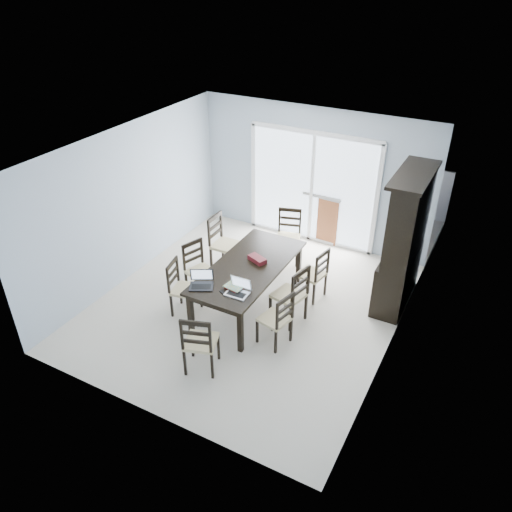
{
  "coord_description": "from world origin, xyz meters",
  "views": [
    {
      "loc": [
        3.14,
        -5.63,
        4.85
      ],
      "look_at": [
        0.13,
        0.0,
        0.96
      ],
      "focal_mm": 35.0,
      "sensor_mm": 36.0,
      "label": 1
    }
  ],
  "objects_px": {
    "chair_end_far": "(289,229)",
    "cell_phone": "(223,292)",
    "dining_table": "(248,270)",
    "game_box": "(257,259)",
    "china_hutch": "(404,243)",
    "laptop_silver": "(237,291)",
    "chair_right_near": "(279,315)",
    "chair_left_far": "(221,237)",
    "chair_right_mid": "(294,290)",
    "hot_tub": "(313,197)",
    "chair_left_near": "(180,282)",
    "chair_end_near": "(199,339)",
    "laptop_dark": "(201,284)",
    "chair_right_far": "(316,270)",
    "chair_left_mid": "(197,263)"
  },
  "relations": [
    {
      "from": "china_hutch",
      "to": "chair_right_far",
      "type": "distance_m",
      "value": 1.4
    },
    {
      "from": "hot_tub",
      "to": "chair_right_mid",
      "type": "bearing_deg",
      "value": -72.04
    },
    {
      "from": "chair_right_far",
      "to": "chair_end_far",
      "type": "height_order",
      "value": "chair_end_far"
    },
    {
      "from": "chair_left_mid",
      "to": "chair_right_far",
      "type": "bearing_deg",
      "value": 131.99
    },
    {
      "from": "laptop_dark",
      "to": "laptop_silver",
      "type": "bearing_deg",
      "value": -19.57
    },
    {
      "from": "chair_left_mid",
      "to": "cell_phone",
      "type": "xyz_separation_m",
      "value": [
        0.94,
        -0.73,
        0.19
      ]
    },
    {
      "from": "laptop_silver",
      "to": "cell_phone",
      "type": "distance_m",
      "value": 0.21
    },
    {
      "from": "china_hutch",
      "to": "chair_left_mid",
      "type": "distance_m",
      "value": 3.26
    },
    {
      "from": "chair_left_far",
      "to": "cell_phone",
      "type": "bearing_deg",
      "value": 32.59
    },
    {
      "from": "chair_left_far",
      "to": "chair_right_mid",
      "type": "relative_size",
      "value": 1.03
    },
    {
      "from": "chair_left_near",
      "to": "chair_left_mid",
      "type": "height_order",
      "value": "chair_left_mid"
    },
    {
      "from": "china_hutch",
      "to": "chair_left_far",
      "type": "height_order",
      "value": "china_hutch"
    },
    {
      "from": "chair_right_mid",
      "to": "chair_end_near",
      "type": "xyz_separation_m",
      "value": [
        -0.65,
        -1.55,
        -0.02
      ]
    },
    {
      "from": "chair_end_far",
      "to": "cell_phone",
      "type": "relative_size",
      "value": 9.6
    },
    {
      "from": "chair_end_near",
      "to": "cell_phone",
      "type": "height_order",
      "value": "chair_end_near"
    },
    {
      "from": "china_hutch",
      "to": "hot_tub",
      "type": "relative_size",
      "value": 1.09
    },
    {
      "from": "dining_table",
      "to": "game_box",
      "type": "height_order",
      "value": "game_box"
    },
    {
      "from": "chair_right_near",
      "to": "cell_phone",
      "type": "height_order",
      "value": "chair_right_near"
    },
    {
      "from": "chair_right_mid",
      "to": "cell_phone",
      "type": "xyz_separation_m",
      "value": [
        -0.78,
        -0.73,
        0.16
      ]
    },
    {
      "from": "china_hutch",
      "to": "laptop_dark",
      "type": "relative_size",
      "value": 5.39
    },
    {
      "from": "hot_tub",
      "to": "chair_end_near",
      "type": "bearing_deg",
      "value": -84.86
    },
    {
      "from": "china_hutch",
      "to": "chair_end_far",
      "type": "xyz_separation_m",
      "value": [
        -2.09,
        0.38,
        -0.48
      ]
    },
    {
      "from": "chair_right_mid",
      "to": "cell_phone",
      "type": "bearing_deg",
      "value": 146.03
    },
    {
      "from": "china_hutch",
      "to": "chair_left_mid",
      "type": "height_order",
      "value": "china_hutch"
    },
    {
      "from": "laptop_dark",
      "to": "hot_tub",
      "type": "height_order",
      "value": "hot_tub"
    },
    {
      "from": "chair_left_mid",
      "to": "chair_end_far",
      "type": "distance_m",
      "value": 1.9
    },
    {
      "from": "china_hutch",
      "to": "chair_end_far",
      "type": "height_order",
      "value": "china_hutch"
    },
    {
      "from": "laptop_silver",
      "to": "chair_end_far",
      "type": "bearing_deg",
      "value": 95.24
    },
    {
      "from": "chair_right_near",
      "to": "laptop_silver",
      "type": "xyz_separation_m",
      "value": [
        -0.61,
        -0.12,
        0.27
      ]
    },
    {
      "from": "dining_table",
      "to": "chair_right_mid",
      "type": "distance_m",
      "value": 0.81
    },
    {
      "from": "chair_right_far",
      "to": "game_box",
      "type": "height_order",
      "value": "chair_right_far"
    },
    {
      "from": "laptop_silver",
      "to": "hot_tub",
      "type": "xyz_separation_m",
      "value": [
        -0.52,
        4.07,
        -0.31
      ]
    },
    {
      "from": "china_hutch",
      "to": "laptop_dark",
      "type": "bearing_deg",
      "value": -138.5
    },
    {
      "from": "chair_left_near",
      "to": "laptop_silver",
      "type": "xyz_separation_m",
      "value": [
        1.08,
        -0.11,
        0.26
      ]
    },
    {
      "from": "chair_right_near",
      "to": "laptop_silver",
      "type": "bearing_deg",
      "value": 114.3
    },
    {
      "from": "chair_end_near",
      "to": "cell_phone",
      "type": "distance_m",
      "value": 0.85
    },
    {
      "from": "chair_right_mid",
      "to": "chair_end_far",
      "type": "xyz_separation_m",
      "value": [
        -0.87,
        1.69,
        -0.01
      ]
    },
    {
      "from": "cell_phone",
      "to": "chair_right_near",
      "type": "bearing_deg",
      "value": 35.86
    },
    {
      "from": "chair_end_near",
      "to": "game_box",
      "type": "bearing_deg",
      "value": 74.01
    },
    {
      "from": "chair_end_far",
      "to": "game_box",
      "type": "distance_m",
      "value": 1.48
    },
    {
      "from": "chair_left_far",
      "to": "hot_tub",
      "type": "bearing_deg",
      "value": 165.07
    },
    {
      "from": "laptop_silver",
      "to": "chair_left_near",
      "type": "bearing_deg",
      "value": 172.39
    },
    {
      "from": "laptop_silver",
      "to": "chair_left_mid",
      "type": "bearing_deg",
      "value": 147.65
    },
    {
      "from": "china_hutch",
      "to": "laptop_silver",
      "type": "height_order",
      "value": "china_hutch"
    },
    {
      "from": "dining_table",
      "to": "laptop_silver",
      "type": "distance_m",
      "value": 0.78
    },
    {
      "from": "cell_phone",
      "to": "hot_tub",
      "type": "xyz_separation_m",
      "value": [
        -0.32,
        4.12,
        -0.26
      ]
    },
    {
      "from": "cell_phone",
      "to": "chair_left_mid",
      "type": "bearing_deg",
      "value": 166.16
    },
    {
      "from": "chair_left_far",
      "to": "game_box",
      "type": "xyz_separation_m",
      "value": [
        1.04,
        -0.6,
        0.17
      ]
    },
    {
      "from": "chair_end_near",
      "to": "hot_tub",
      "type": "height_order",
      "value": "chair_end_near"
    },
    {
      "from": "chair_left_near",
      "to": "laptop_dark",
      "type": "distance_m",
      "value": 0.63
    }
  ]
}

